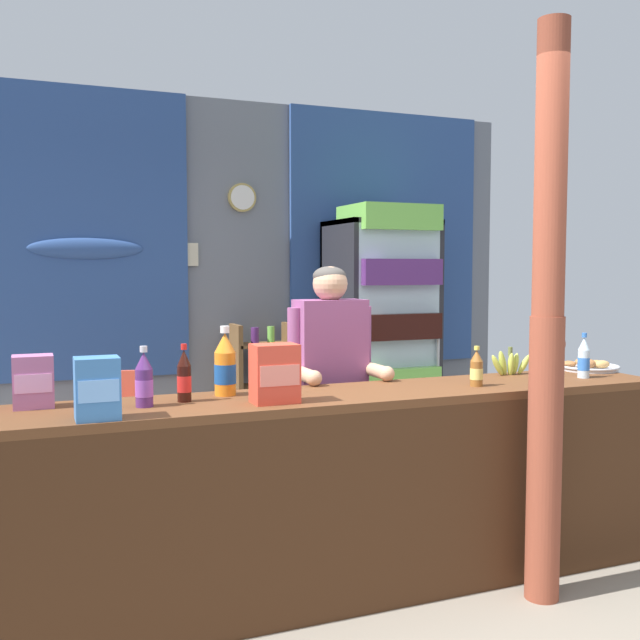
{
  "coord_description": "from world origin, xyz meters",
  "views": [
    {
      "loc": [
        -1.49,
        -2.72,
        1.55
      ],
      "look_at": [
        -0.09,
        0.74,
        1.28
      ],
      "focal_mm": 40.9,
      "sensor_mm": 36.0,
      "label": 1
    }
  ],
  "objects_px": {
    "stall_counter": "(368,474)",
    "banana_bunch": "(509,364)",
    "bottle_shelf_rack": "(263,390)",
    "soda_bottle_grape_soda": "(144,381)",
    "shopkeeper": "(331,373)",
    "soda_bottle_cola": "(184,377)",
    "soda_bottle_iced_tea": "(477,369)",
    "snack_box_biscuit": "(97,388)",
    "timber_post": "(547,328)",
    "soda_bottle_water": "(584,359)",
    "soda_bottle_orange_soda": "(225,366)",
    "snack_box_wafer": "(33,382)",
    "drink_fridge": "(383,321)",
    "pastry_tray": "(589,366)",
    "snack_box_crackers": "(275,373)",
    "plastic_lawn_chair": "(115,428)"
  },
  "relations": [
    {
      "from": "soda_bottle_cola",
      "to": "drink_fridge",
      "type": "bearing_deg",
      "value": 45.47
    },
    {
      "from": "bottle_shelf_rack",
      "to": "soda_bottle_water",
      "type": "distance_m",
      "value": 2.67
    },
    {
      "from": "soda_bottle_orange_soda",
      "to": "soda_bottle_iced_tea",
      "type": "distance_m",
      "value": 1.25
    },
    {
      "from": "soda_bottle_water",
      "to": "snack_box_crackers",
      "type": "bearing_deg",
      "value": -177.9
    },
    {
      "from": "stall_counter",
      "to": "snack_box_crackers",
      "type": "xyz_separation_m",
      "value": [
        -0.46,
        -0.0,
        0.5
      ]
    },
    {
      "from": "pastry_tray",
      "to": "shopkeeper",
      "type": "bearing_deg",
      "value": 167.28
    },
    {
      "from": "bottle_shelf_rack",
      "to": "soda_bottle_cola",
      "type": "distance_m",
      "value": 2.6
    },
    {
      "from": "snack_box_biscuit",
      "to": "drink_fridge",
      "type": "bearing_deg",
      "value": 43.71
    },
    {
      "from": "drink_fridge",
      "to": "banana_bunch",
      "type": "distance_m",
      "value": 1.95
    },
    {
      "from": "soda_bottle_cola",
      "to": "snack_box_crackers",
      "type": "distance_m",
      "value": 0.4
    },
    {
      "from": "plastic_lawn_chair",
      "to": "soda_bottle_grape_soda",
      "type": "xyz_separation_m",
      "value": [
        -0.07,
        -1.78,
        0.58
      ]
    },
    {
      "from": "soda_bottle_orange_soda",
      "to": "soda_bottle_cola",
      "type": "distance_m",
      "value": 0.23
    },
    {
      "from": "snack_box_wafer",
      "to": "snack_box_crackers",
      "type": "xyz_separation_m",
      "value": [
        0.98,
        -0.27,
        0.02
      ]
    },
    {
      "from": "plastic_lawn_chair",
      "to": "soda_bottle_iced_tea",
      "type": "xyz_separation_m",
      "value": [
        1.56,
        -1.86,
        0.55
      ]
    },
    {
      "from": "plastic_lawn_chair",
      "to": "banana_bunch",
      "type": "distance_m",
      "value": 2.57
    },
    {
      "from": "soda_bottle_grape_soda",
      "to": "banana_bunch",
      "type": "height_order",
      "value": "soda_bottle_grape_soda"
    },
    {
      "from": "drink_fridge",
      "to": "soda_bottle_grape_soda",
      "type": "height_order",
      "value": "drink_fridge"
    },
    {
      "from": "timber_post",
      "to": "snack_box_biscuit",
      "type": "distance_m",
      "value": 1.99
    },
    {
      "from": "plastic_lawn_chair",
      "to": "soda_bottle_water",
      "type": "distance_m",
      "value": 2.96
    },
    {
      "from": "snack_box_crackers",
      "to": "pastry_tray",
      "type": "xyz_separation_m",
      "value": [
        2.01,
        0.29,
        -0.11
      ]
    },
    {
      "from": "snack_box_biscuit",
      "to": "snack_box_crackers",
      "type": "bearing_deg",
      "value": 5.85
    },
    {
      "from": "soda_bottle_iced_tea",
      "to": "soda_bottle_orange_soda",
      "type": "bearing_deg",
      "value": 169.94
    },
    {
      "from": "snack_box_wafer",
      "to": "snack_box_biscuit",
      "type": "relative_size",
      "value": 0.91
    },
    {
      "from": "stall_counter",
      "to": "bottle_shelf_rack",
      "type": "xyz_separation_m",
      "value": [
        0.27,
        2.47,
        -0.01
      ]
    },
    {
      "from": "timber_post",
      "to": "banana_bunch",
      "type": "bearing_deg",
      "value": 67.68
    },
    {
      "from": "stall_counter",
      "to": "soda_bottle_grape_soda",
      "type": "height_order",
      "value": "soda_bottle_grape_soda"
    },
    {
      "from": "soda_bottle_grape_soda",
      "to": "banana_bunch",
      "type": "distance_m",
      "value": 2.02
    },
    {
      "from": "shopkeeper",
      "to": "soda_bottle_grape_soda",
      "type": "relative_size",
      "value": 6.0
    },
    {
      "from": "soda_bottle_cola",
      "to": "soda_bottle_orange_soda",
      "type": "bearing_deg",
      "value": 23.92
    },
    {
      "from": "stall_counter",
      "to": "banana_bunch",
      "type": "bearing_deg",
      "value": 16.71
    },
    {
      "from": "timber_post",
      "to": "soda_bottle_water",
      "type": "relative_size",
      "value": 10.95
    },
    {
      "from": "shopkeeper",
      "to": "snack_box_biscuit",
      "type": "height_order",
      "value": "shopkeeper"
    },
    {
      "from": "timber_post",
      "to": "soda_bottle_orange_soda",
      "type": "height_order",
      "value": "timber_post"
    },
    {
      "from": "soda_bottle_cola",
      "to": "soda_bottle_water",
      "type": "bearing_deg",
      "value": -2.89
    },
    {
      "from": "soda_bottle_grape_soda",
      "to": "banana_bunch",
      "type": "xyz_separation_m",
      "value": [
        2.01,
        0.19,
        -0.05
      ]
    },
    {
      "from": "plastic_lawn_chair",
      "to": "timber_post",
      "type": "bearing_deg",
      "value": -52.57
    },
    {
      "from": "shopkeeper",
      "to": "soda_bottle_cola",
      "type": "bearing_deg",
      "value": -153.22
    },
    {
      "from": "soda_bottle_iced_tea",
      "to": "soda_bottle_cola",
      "type": "height_order",
      "value": "soda_bottle_cola"
    },
    {
      "from": "pastry_tray",
      "to": "plastic_lawn_chair",
      "type": "bearing_deg",
      "value": 147.0
    },
    {
      "from": "plastic_lawn_chair",
      "to": "snack_box_crackers",
      "type": "height_order",
      "value": "snack_box_crackers"
    },
    {
      "from": "plastic_lawn_chair",
      "to": "soda_bottle_orange_soda",
      "type": "height_order",
      "value": "soda_bottle_orange_soda"
    },
    {
      "from": "bottle_shelf_rack",
      "to": "soda_bottle_water",
      "type": "xyz_separation_m",
      "value": [
        1.04,
        -2.41,
        0.48
      ]
    },
    {
      "from": "soda_bottle_iced_tea",
      "to": "snack_box_biscuit",
      "type": "relative_size",
      "value": 0.83
    },
    {
      "from": "pastry_tray",
      "to": "snack_box_crackers",
      "type": "bearing_deg",
      "value": -171.84
    },
    {
      "from": "pastry_tray",
      "to": "stall_counter",
      "type": "bearing_deg",
      "value": -169.55
    },
    {
      "from": "stall_counter",
      "to": "snack_box_biscuit",
      "type": "bearing_deg",
      "value": -176.27
    },
    {
      "from": "snack_box_biscuit",
      "to": "pastry_tray",
      "type": "height_order",
      "value": "snack_box_biscuit"
    },
    {
      "from": "timber_post",
      "to": "snack_box_biscuit",
      "type": "bearing_deg",
      "value": 173.27
    },
    {
      "from": "bottle_shelf_rack",
      "to": "soda_bottle_grape_soda",
      "type": "height_order",
      "value": "soda_bottle_grape_soda"
    },
    {
      "from": "shopkeeper",
      "to": "soda_bottle_orange_soda",
      "type": "distance_m",
      "value": 0.78
    }
  ]
}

